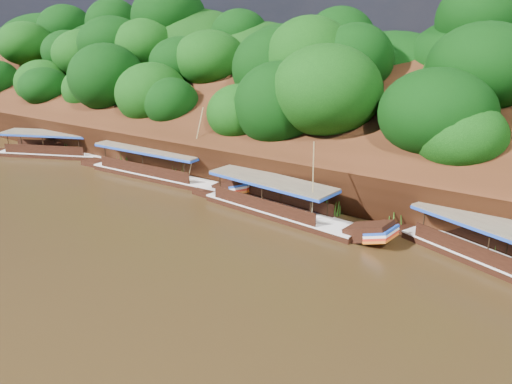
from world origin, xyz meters
TOP-DOWN VIEW (x-y plane):
  - ground at (0.00, 0.00)m, footprint 160.00×160.00m
  - riverbank at (-0.01, 22.73)m, footprint 120.00×30.06m
  - boat_1 at (-0.27, 7.03)m, footprint 14.96×3.70m
  - boat_2 at (-13.61, 8.78)m, footprint 17.02×3.14m
  - boat_3 at (-28.03, 8.59)m, footprint 13.70×7.67m
  - reeds at (-3.13, 9.55)m, footprint 49.54×2.40m

SIDE VIEW (x-z plane):
  - ground at x=0.00m, z-range 0.00..0.00m
  - boat_3 at x=-28.03m, z-range -0.93..2.07m
  - boat_1 at x=-0.27m, z-range -2.71..3.87m
  - boat_2 at x=-13.61m, z-range -3.00..4.20m
  - reeds at x=-3.13m, z-range -0.27..2.03m
  - riverbank at x=-0.01m, z-range -7.81..11.59m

